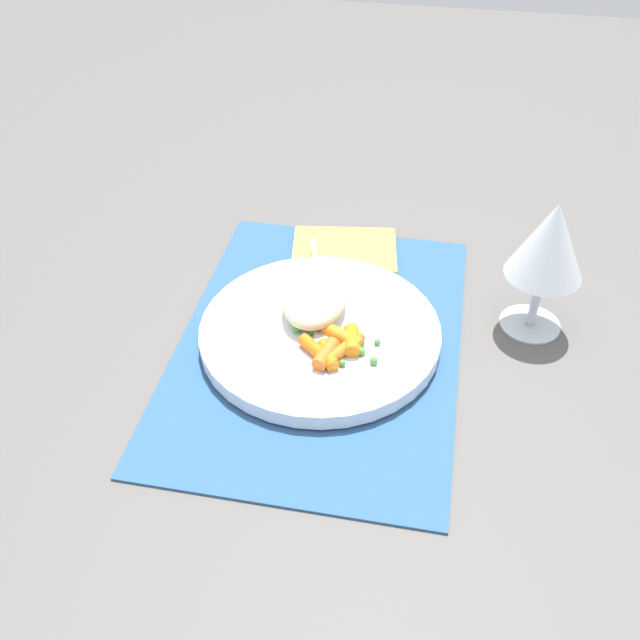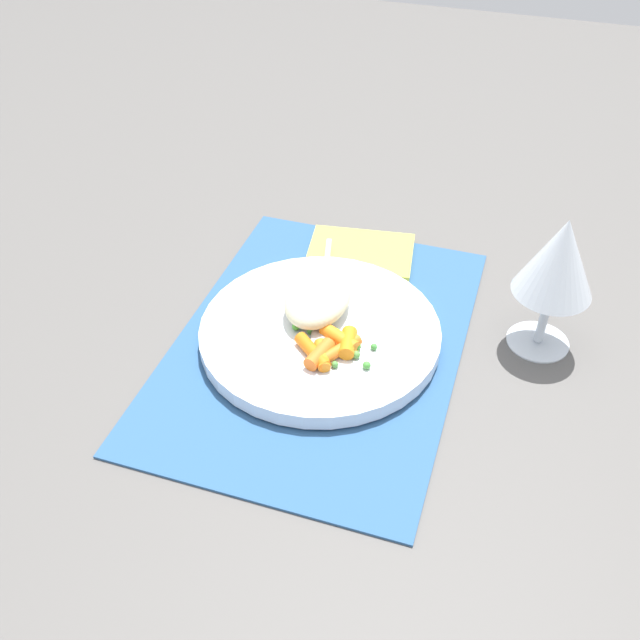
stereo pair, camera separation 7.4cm
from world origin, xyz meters
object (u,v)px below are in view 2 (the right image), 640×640
at_px(rice_mound, 318,298).
at_px(carrot_portion, 331,348).
at_px(fork, 322,305).
at_px(wine_glass, 559,260).
at_px(plate, 320,333).
at_px(napkin, 357,252).

xyz_separation_m(rice_mound, carrot_portion, (0.06, 0.03, -0.01)).
distance_m(fork, wine_glass, 0.26).
xyz_separation_m(plate, wine_glass, (-0.08, 0.23, 0.10)).
bearing_deg(rice_mound, plate, 22.80).
height_order(plate, wine_glass, wine_glass).
bearing_deg(rice_mound, fork, 161.80).
bearing_deg(plate, fork, -166.18).
height_order(plate, napkin, plate).
bearing_deg(rice_mound, wine_glass, 101.55).
distance_m(plate, carrot_portion, 0.05).
bearing_deg(napkin, plate, 1.41).
height_order(rice_mound, fork, rice_mound).
xyz_separation_m(plate, rice_mound, (-0.03, -0.01, 0.03)).
relative_size(wine_glass, napkin, 1.23).
xyz_separation_m(rice_mound, wine_glass, (-0.05, 0.24, 0.07)).
bearing_deg(plate, wine_glass, 108.07).
bearing_deg(plate, napkin, -178.59).
bearing_deg(rice_mound, napkin, 177.26).
distance_m(fork, napkin, 0.13).
xyz_separation_m(plate, fork, (-0.03, -0.01, 0.01)).
xyz_separation_m(carrot_portion, napkin, (-0.20, -0.03, -0.02)).
relative_size(plate, wine_glass, 1.65).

